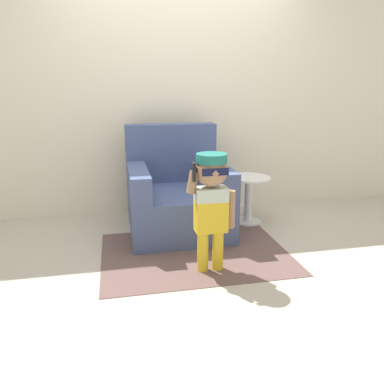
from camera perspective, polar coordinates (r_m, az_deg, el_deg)
ground_plane at (r=3.58m, az=-0.02°, el=-6.33°), size 10.00×10.00×0.00m
wall_back at (r=4.11m, az=-2.36°, el=15.07°), size 10.00×0.05×2.60m
armchair at (r=3.63m, az=-2.40°, el=-0.35°), size 0.91×1.00×0.99m
person_child at (r=2.69m, az=2.97°, el=-0.38°), size 0.37×0.27×0.89m
side_table at (r=3.82m, az=8.60°, el=-0.47°), size 0.43×0.43×0.48m
rug at (r=3.17m, az=0.47°, el=-9.25°), size 1.53×1.14×0.01m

